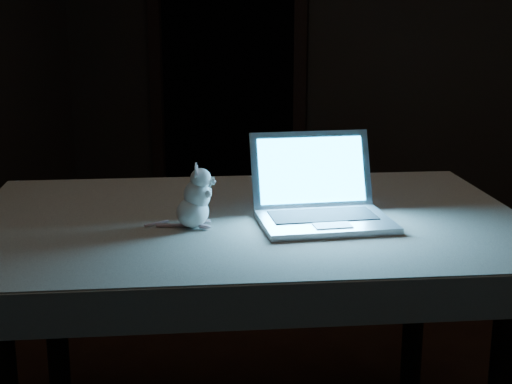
% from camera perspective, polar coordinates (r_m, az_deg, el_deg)
% --- Properties ---
extents(back_wall, '(4.50, 0.04, 2.60)m').
position_cam_1_polar(back_wall, '(4.61, 11.16, 12.16)').
color(back_wall, black).
rests_on(back_wall, ground).
extents(doorway, '(1.06, 0.36, 2.13)m').
position_cam_1_polar(doorway, '(4.85, -2.19, 9.71)').
color(doorway, black).
rests_on(doorway, back_wall).
extents(table, '(1.79, 1.48, 0.82)m').
position_cam_1_polar(table, '(2.36, -0.57, -11.68)').
color(table, black).
rests_on(table, floor).
extents(tablecloth, '(1.88, 1.51, 0.11)m').
position_cam_1_polar(tablecloth, '(2.17, 0.10, -3.75)').
color(tablecloth, beige).
rests_on(tablecloth, table).
extents(laptop, '(0.48, 0.46, 0.25)m').
position_cam_1_polar(laptop, '(2.11, 5.44, 0.75)').
color(laptop, '#B9BABE').
rests_on(laptop, tablecloth).
extents(plush_mouse, '(0.18, 0.18, 0.18)m').
position_cam_1_polar(plush_mouse, '(2.09, -4.92, -0.33)').
color(plush_mouse, white).
rests_on(plush_mouse, tablecloth).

